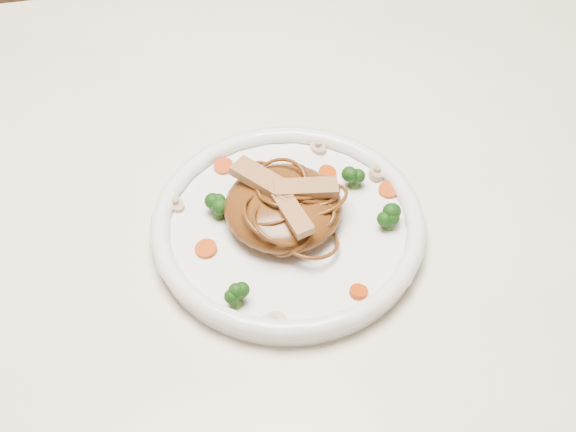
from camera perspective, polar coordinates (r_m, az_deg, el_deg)
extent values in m
cube|color=white|center=(0.90, -4.35, 1.66)|extent=(1.20, 0.80, 0.04)
cylinder|color=brown|center=(1.53, 14.92, 4.14)|extent=(0.06, 0.06, 0.71)
cylinder|color=white|center=(0.82, 0.00, -1.01)|extent=(0.32, 0.32, 0.02)
ellipsoid|color=#603212|center=(0.81, -0.35, 0.64)|extent=(0.15, 0.15, 0.04)
cube|color=tan|center=(0.80, 1.27, 2.00)|extent=(0.07, 0.03, 0.01)
cube|color=tan|center=(0.80, -1.70, 2.52)|extent=(0.07, 0.07, 0.01)
cube|color=tan|center=(0.77, 0.36, 0.19)|extent=(0.03, 0.06, 0.01)
cylinder|color=#B52E06|center=(0.87, 2.82, 3.10)|extent=(0.02, 0.02, 0.00)
cylinder|color=#B52E06|center=(0.80, -5.87, -2.34)|extent=(0.03, 0.03, 0.00)
cylinder|color=#B52E06|center=(0.85, 7.19, 1.86)|extent=(0.02, 0.02, 0.00)
cylinder|color=#B52E06|center=(0.88, -4.62, 3.55)|extent=(0.02, 0.02, 0.00)
cylinder|color=#B52E06|center=(0.77, 5.06, -5.40)|extent=(0.02, 0.02, 0.00)
cylinder|color=beige|center=(0.74, -1.10, -7.55)|extent=(0.03, 0.03, 0.01)
cylinder|color=beige|center=(0.87, 6.38, 3.09)|extent=(0.03, 0.03, 0.01)
cylinder|color=beige|center=(0.84, -8.00, 0.82)|extent=(0.03, 0.03, 0.01)
cylinder|color=beige|center=(0.89, 2.17, 4.93)|extent=(0.03, 0.03, 0.01)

